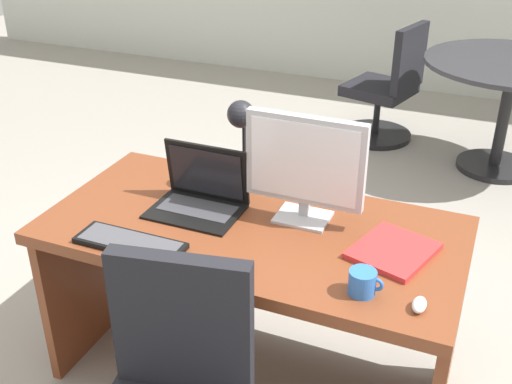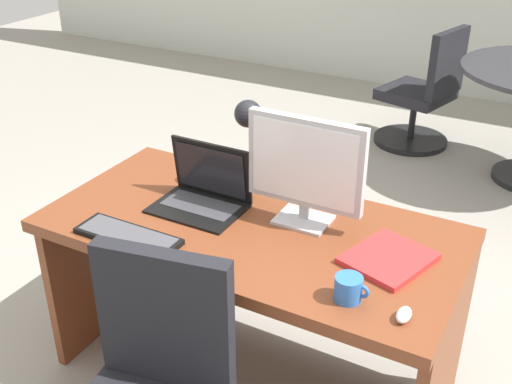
{
  "view_description": "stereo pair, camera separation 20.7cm",
  "coord_description": "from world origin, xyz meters",
  "px_view_note": "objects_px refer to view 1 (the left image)",
  "views": [
    {
      "loc": [
        0.79,
        -1.84,
        1.95
      ],
      "look_at": [
        0.0,
        0.04,
        0.87
      ],
      "focal_mm": 43.96,
      "sensor_mm": 36.0,
      "label": 1
    },
    {
      "loc": [
        0.97,
        -1.75,
        1.95
      ],
      "look_at": [
        0.0,
        0.04,
        0.87
      ],
      "focal_mm": 43.96,
      "sensor_mm": 36.0,
      "label": 2
    }
  ],
  "objects_px": {
    "keyboard": "(130,243)",
    "coffee_mug": "(363,282)",
    "monitor": "(305,164)",
    "desk": "(256,264)",
    "book": "(393,251)",
    "laptop": "(202,189)",
    "desk_lamp": "(242,125)",
    "mouse": "(419,305)",
    "meeting_table": "(509,89)",
    "meeting_chair_near": "(386,95)"
  },
  "relations": [
    {
      "from": "meeting_table",
      "to": "coffee_mug",
      "type": "bearing_deg",
      "value": -96.48
    },
    {
      "from": "mouse",
      "to": "coffee_mug",
      "type": "relative_size",
      "value": 0.69
    },
    {
      "from": "mouse",
      "to": "meeting_chair_near",
      "type": "relative_size",
      "value": 0.08
    },
    {
      "from": "monitor",
      "to": "desk",
      "type": "bearing_deg",
      "value": -154.8
    },
    {
      "from": "keyboard",
      "to": "desk_lamp",
      "type": "bearing_deg",
      "value": 72.56
    },
    {
      "from": "coffee_mug",
      "to": "meeting_table",
      "type": "distance_m",
      "value": 2.8
    },
    {
      "from": "meeting_table",
      "to": "meeting_chair_near",
      "type": "relative_size",
      "value": 1.28
    },
    {
      "from": "monitor",
      "to": "mouse",
      "type": "bearing_deg",
      "value": -36.94
    },
    {
      "from": "laptop",
      "to": "desk_lamp",
      "type": "height_order",
      "value": "desk_lamp"
    },
    {
      "from": "book",
      "to": "coffee_mug",
      "type": "xyz_separation_m",
      "value": [
        -0.04,
        -0.26,
        0.03
      ]
    },
    {
      "from": "mouse",
      "to": "coffee_mug",
      "type": "height_order",
      "value": "coffee_mug"
    },
    {
      "from": "keyboard",
      "to": "coffee_mug",
      "type": "distance_m",
      "value": 0.82
    },
    {
      "from": "keyboard",
      "to": "desk_lamp",
      "type": "xyz_separation_m",
      "value": [
        0.18,
        0.57,
        0.26
      ]
    },
    {
      "from": "desk",
      "to": "laptop",
      "type": "distance_m",
      "value": 0.36
    },
    {
      "from": "keyboard",
      "to": "meeting_table",
      "type": "height_order",
      "value": "meeting_table"
    },
    {
      "from": "keyboard",
      "to": "meeting_table",
      "type": "distance_m",
      "value": 3.05
    },
    {
      "from": "desk_lamp",
      "to": "meeting_chair_near",
      "type": "bearing_deg",
      "value": 87.71
    },
    {
      "from": "desk",
      "to": "laptop",
      "type": "relative_size",
      "value": 4.49
    },
    {
      "from": "keyboard",
      "to": "book",
      "type": "xyz_separation_m",
      "value": [
        0.86,
        0.31,
        -0.0
      ]
    },
    {
      "from": "keyboard",
      "to": "mouse",
      "type": "xyz_separation_m",
      "value": [
        1.0,
        0.04,
        0.01
      ]
    },
    {
      "from": "monitor",
      "to": "keyboard",
      "type": "relative_size",
      "value": 1.12
    },
    {
      "from": "desk_lamp",
      "to": "book",
      "type": "xyz_separation_m",
      "value": [
        0.68,
        -0.26,
        -0.26
      ]
    },
    {
      "from": "mouse",
      "to": "coffee_mug",
      "type": "bearing_deg",
      "value": 176.25
    },
    {
      "from": "book",
      "to": "meeting_table",
      "type": "height_order",
      "value": "meeting_table"
    },
    {
      "from": "desk",
      "to": "coffee_mug",
      "type": "height_order",
      "value": "coffee_mug"
    },
    {
      "from": "monitor",
      "to": "book",
      "type": "distance_m",
      "value": 0.44
    },
    {
      "from": "mouse",
      "to": "book",
      "type": "xyz_separation_m",
      "value": [
        -0.14,
        0.27,
        -0.01
      ]
    },
    {
      "from": "laptop",
      "to": "desk_lamp",
      "type": "bearing_deg",
      "value": 70.1
    },
    {
      "from": "meeting_table",
      "to": "monitor",
      "type": "bearing_deg",
      "value": -104.77
    },
    {
      "from": "laptop",
      "to": "desk_lamp",
      "type": "distance_m",
      "value": 0.3
    },
    {
      "from": "keyboard",
      "to": "monitor",
      "type": "bearing_deg",
      "value": 39.48
    },
    {
      "from": "laptop",
      "to": "meeting_chair_near",
      "type": "bearing_deg",
      "value": 86.26
    },
    {
      "from": "mouse",
      "to": "book",
      "type": "bearing_deg",
      "value": 116.3
    },
    {
      "from": "monitor",
      "to": "desk_lamp",
      "type": "height_order",
      "value": "monitor"
    },
    {
      "from": "desk",
      "to": "monitor",
      "type": "height_order",
      "value": "monitor"
    },
    {
      "from": "keyboard",
      "to": "meeting_table",
      "type": "relative_size",
      "value": 0.34
    },
    {
      "from": "keyboard",
      "to": "meeting_table",
      "type": "xyz_separation_m",
      "value": [
        1.13,
        2.82,
        -0.17
      ]
    },
    {
      "from": "coffee_mug",
      "to": "meeting_chair_near",
      "type": "relative_size",
      "value": 0.12
    },
    {
      "from": "book",
      "to": "meeting_table",
      "type": "relative_size",
      "value": 0.29
    },
    {
      "from": "laptop",
      "to": "coffee_mug",
      "type": "distance_m",
      "value": 0.78
    },
    {
      "from": "keyboard",
      "to": "meeting_chair_near",
      "type": "height_order",
      "value": "meeting_chair_near"
    },
    {
      "from": "keyboard",
      "to": "meeting_chair_near",
      "type": "relative_size",
      "value": 0.44
    },
    {
      "from": "monitor",
      "to": "meeting_chair_near",
      "type": "height_order",
      "value": "monitor"
    },
    {
      "from": "meeting_table",
      "to": "keyboard",
      "type": "bearing_deg",
      "value": -111.91
    },
    {
      "from": "desk",
      "to": "book",
      "type": "distance_m",
      "value": 0.56
    },
    {
      "from": "keyboard",
      "to": "coffee_mug",
      "type": "bearing_deg",
      "value": 3.3
    },
    {
      "from": "mouse",
      "to": "laptop",
      "type": "bearing_deg",
      "value": 160.22
    },
    {
      "from": "monitor",
      "to": "keyboard",
      "type": "distance_m",
      "value": 0.68
    },
    {
      "from": "keyboard",
      "to": "book",
      "type": "relative_size",
      "value": 1.18
    },
    {
      "from": "meeting_chair_near",
      "to": "desk_lamp",
      "type": "bearing_deg",
      "value": -92.29
    }
  ]
}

